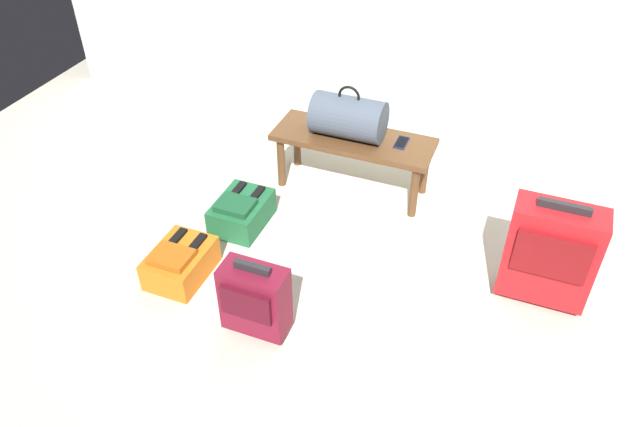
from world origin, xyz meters
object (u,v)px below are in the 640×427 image
at_px(duffel_bag_slate, 348,117).
at_px(backpack_green, 242,212).
at_px(suitcase_upright_red, 550,253).
at_px(suitcase_small_burgundy, 255,299).
at_px(bench, 353,145).
at_px(cell_phone, 402,143).
at_px(backpack_orange, 180,262).

bearing_deg(duffel_bag_slate, backpack_green, -127.61).
relative_size(suitcase_upright_red, suitcase_small_burgundy, 1.38).
bearing_deg(bench, duffel_bag_slate, -180.00).
bearing_deg(duffel_bag_slate, suitcase_upright_red, -24.26).
bearing_deg(cell_phone, backpack_orange, -127.85).
bearing_deg(suitcase_small_burgundy, backpack_green, 122.20).
height_order(cell_phone, backpack_green, cell_phone).
bearing_deg(bench, backpack_green, -129.79).
bearing_deg(duffel_bag_slate, cell_phone, 6.61).
distance_m(suitcase_upright_red, backpack_orange, 1.93).
xyz_separation_m(duffel_bag_slate, cell_phone, (0.33, 0.04, -0.13)).
bearing_deg(suitcase_upright_red, backpack_green, -179.44).
relative_size(duffel_bag_slate, backpack_green, 1.16).
xyz_separation_m(duffel_bag_slate, suitcase_upright_red, (1.28, -0.58, -0.20)).
relative_size(bench, suitcase_upright_red, 1.58).
height_order(bench, cell_phone, cell_phone).
bearing_deg(duffel_bag_slate, bench, 0.00).
bearing_deg(cell_phone, suitcase_upright_red, -33.04).
bearing_deg(suitcase_small_burgundy, cell_phone, 76.53).
distance_m(backpack_green, backpack_orange, 0.53).
distance_m(duffel_bag_slate, backpack_orange, 1.32).
bearing_deg(cell_phone, duffel_bag_slate, -173.39).
relative_size(duffel_bag_slate, cell_phone, 3.06).
height_order(duffel_bag_slate, backpack_green, duffel_bag_slate).
relative_size(suitcase_small_burgundy, backpack_green, 1.21).
distance_m(duffel_bag_slate, cell_phone, 0.36).
distance_m(cell_phone, suitcase_upright_red, 1.13).
xyz_separation_m(backpack_green, backpack_orange, (-0.10, -0.52, 0.00)).
bearing_deg(suitcase_upright_red, duffel_bag_slate, 155.74).
relative_size(suitcase_upright_red, backpack_orange, 1.67).
distance_m(bench, cell_phone, 0.31).
bearing_deg(backpack_green, cell_phone, 38.65).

